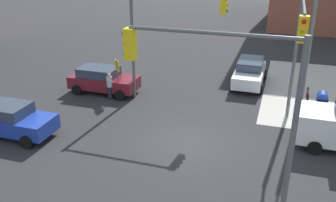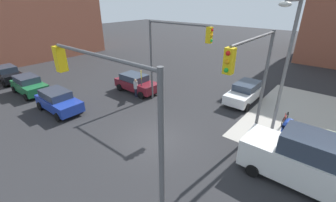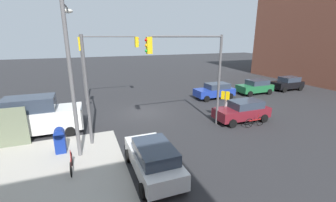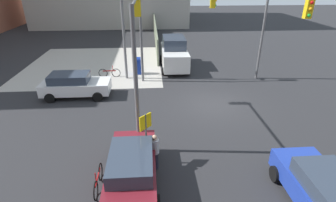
% 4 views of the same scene
% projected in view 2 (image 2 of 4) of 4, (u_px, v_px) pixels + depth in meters
% --- Properties ---
extents(ground_plane, '(120.00, 120.00, 0.00)m').
position_uv_depth(ground_plane, '(155.00, 140.00, 13.93)').
color(ground_plane, '#28282B').
extents(traffic_signal_nw_corner, '(5.54, 0.36, 6.50)m').
position_uv_depth(traffic_signal_nw_corner, '(172.00, 48.00, 16.51)').
color(traffic_signal_nw_corner, '#59595B').
rests_on(traffic_signal_nw_corner, ground).
extents(traffic_signal_se_corner, '(5.58, 0.36, 6.50)m').
position_uv_depth(traffic_signal_se_corner, '(113.00, 110.00, 7.47)').
color(traffic_signal_se_corner, '#59595B').
rests_on(traffic_signal_se_corner, ground).
extents(traffic_signal_ne_corner, '(0.36, 5.45, 6.50)m').
position_uv_depth(traffic_signal_ne_corner, '(254.00, 73.00, 11.07)').
color(traffic_signal_ne_corner, '#59595B').
rests_on(traffic_signal_ne_corner, ground).
extents(street_lamp_corner, '(0.56, 2.68, 8.00)m').
position_uv_depth(street_lamp_corner, '(285.00, 62.00, 12.75)').
color(street_lamp_corner, slate).
rests_on(street_lamp_corner, ground).
extents(warning_sign_two_way, '(0.48, 0.48, 2.40)m').
position_uv_depth(warning_sign_two_way, '(141.00, 79.00, 19.26)').
color(warning_sign_two_way, '#4C4C4C').
rests_on(warning_sign_two_way, ground).
extents(mailbox_blue, '(0.56, 0.64, 1.43)m').
position_uv_depth(mailbox_blue, '(287.00, 130.00, 13.51)').
color(mailbox_blue, navy).
rests_on(mailbox_blue, ground).
extents(coupe_maroon, '(4.28, 2.02, 1.62)m').
position_uv_depth(coupe_maroon, '(136.00, 83.00, 20.73)').
color(coupe_maroon, maroon).
rests_on(coupe_maroon, ground).
extents(hatchback_blue, '(4.19, 2.02, 1.62)m').
position_uv_depth(hatchback_blue, '(58.00, 101.00, 17.15)').
color(hatchback_blue, '#1E389E').
rests_on(hatchback_blue, ground).
extents(sedan_green, '(4.03, 2.02, 1.62)m').
position_uv_depth(sedan_green, '(29.00, 85.00, 20.28)').
color(sedan_green, '#1E6638').
rests_on(sedan_green, ground).
extents(coupe_white, '(2.02, 4.46, 1.62)m').
position_uv_depth(coupe_white, '(245.00, 92.00, 18.73)').
color(coupe_white, white).
rests_on(coupe_white, ground).
extents(hatchback_black, '(3.84, 2.02, 1.62)m').
position_uv_depth(hatchback_black, '(8.00, 74.00, 23.14)').
color(hatchback_black, black).
rests_on(hatchback_black, ground).
extents(van_white_delivery, '(5.40, 2.32, 2.62)m').
position_uv_depth(van_white_delivery, '(306.00, 161.00, 10.19)').
color(van_white_delivery, white).
rests_on(van_white_delivery, ground).
extents(pedestrian_crossing, '(0.36, 0.36, 1.65)m').
position_uv_depth(pedestrian_crossing, '(136.00, 88.00, 19.59)').
color(pedestrian_crossing, '#B2B2B7').
rests_on(pedestrian_crossing, ground).
extents(bicycle_leaning_on_fence, '(0.05, 1.75, 0.97)m').
position_uv_depth(bicycle_leaning_on_fence, '(285.00, 119.00, 15.56)').
color(bicycle_leaning_on_fence, black).
rests_on(bicycle_leaning_on_fence, ground).
extents(bicycle_at_crosswalk, '(1.75, 0.05, 0.97)m').
position_uv_depth(bicycle_at_crosswalk, '(146.00, 84.00, 21.92)').
color(bicycle_at_crosswalk, black).
rests_on(bicycle_at_crosswalk, ground).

